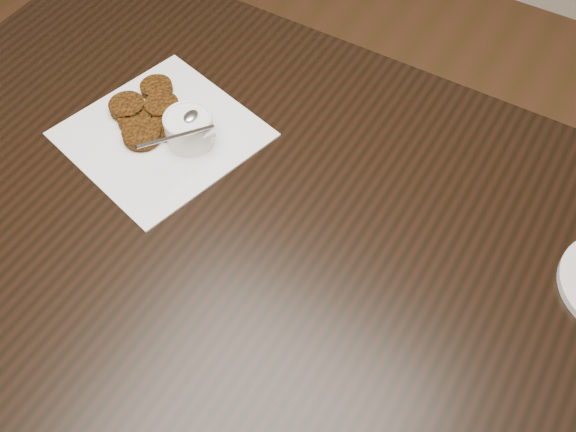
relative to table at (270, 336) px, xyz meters
name	(u,v)px	position (x,y,z in m)	size (l,w,h in m)	color
floor	(235,415)	(-0.06, -0.08, -0.38)	(4.00, 4.00, 0.00)	#55311D
table	(270,336)	(0.00, 0.00, 0.00)	(1.52, 0.98, 0.75)	black
napkin	(162,134)	(-0.27, 0.09, 0.38)	(0.30, 0.30, 0.00)	white
sauce_ramekin	(187,117)	(-0.22, 0.10, 0.44)	(0.11, 0.11, 0.12)	white
patty_cluster	(151,114)	(-0.31, 0.11, 0.39)	(0.22, 0.22, 0.02)	#673A0D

